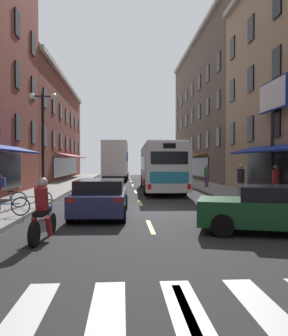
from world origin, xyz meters
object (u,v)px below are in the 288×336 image
transit_bus (161,166)px  street_lamp_twin (43,141)px  bicycle_mid (5,206)px  pedestrian_rear (207,175)px  pedestrian_mid (276,182)px  sedan_near (277,209)px  bicycle_near (32,198)px  box_truck (116,161)px  sedan_mid (101,197)px  billboard_sign (273,107)px  motorcycle_rider (43,214)px  pedestrian_far (241,181)px

transit_bus → street_lamp_twin: size_ratio=2.21×
bicycle_mid → pedestrian_rear: bearing=52.4°
pedestrian_mid → sedan_near: bearing=-142.2°
pedestrian_mid → pedestrian_rear: (-1.00, 9.93, -0.06)m
transit_bus → pedestrian_mid: (4.69, -8.50, -0.66)m
bicycle_mid → street_lamp_twin: street_lamp_twin is taller
sedan_near → bicycle_near: 9.90m
sedan_near → bicycle_mid: (-8.59, 2.92, -0.21)m
box_truck → sedan_mid: bearing=-90.4°
bicycle_mid → street_lamp_twin: size_ratio=0.32×
pedestrian_mid → bicycle_mid: bearing=170.0°
transit_bus → billboard_sign: bearing=-53.0°
transit_bus → bicycle_mid: (-6.90, -12.33, -1.23)m
motorcycle_rider → sedan_near: bearing=4.3°
bicycle_near → motorcycle_rider: bearing=-73.2°
box_truck → motorcycle_rider: box_truck is taller
billboard_sign → street_lamp_twin: 12.12m
box_truck → street_lamp_twin: street_lamp_twin is taller
billboard_sign → bicycle_mid: bearing=-155.8°
bicycle_mid → street_lamp_twin: bearing=88.8°
pedestrian_rear → pedestrian_mid: bearing=-48.6°
billboard_sign → pedestrian_mid: (-0.52, -1.60, -3.88)m
sedan_mid → box_truck: bearing=89.6°
sedan_near → pedestrian_rear: (1.99, 16.68, 0.30)m
transit_bus → street_lamp_twin: street_lamp_twin is taller
transit_bus → bicycle_near: bearing=-123.8°
transit_bus → pedestrian_far: size_ratio=6.52×
pedestrian_far → street_lamp_twin: (-9.99, 0.83, 2.05)m
sedan_mid → bicycle_near: (-3.03, 1.64, -0.21)m
sedan_near → pedestrian_rear: 16.80m
sedan_near → pedestrian_far: pedestrian_far is taller
sedan_mid → motorcycle_rider: size_ratio=2.33×
box_truck → sedan_mid: 23.20m
street_lamp_twin → bicycle_near: bearing=-86.6°
billboard_sign → sedan_near: size_ratio=1.34×
sedan_near → bicycle_near: size_ratio=2.76×
transit_bus → sedan_mid: (-3.57, -11.49, -1.02)m
box_truck → bicycle_mid: box_truck is taller
bicycle_near → street_lamp_twin: bearing=93.4°
transit_bus → bicycle_mid: size_ratio=6.98×
box_truck → bicycle_mid: bearing=-98.2°
transit_bus → motorcycle_rider: bearing=-107.0°
pedestrian_mid → pedestrian_far: 1.66m
box_truck → bicycle_near: bearing=-98.4°
billboard_sign → pedestrian_mid: billboard_sign is taller
pedestrian_mid → transit_bus: bearing=90.6°
billboard_sign → box_truck: size_ratio=0.80×
transit_bus → motorcycle_rider: transit_bus is taller
sedan_mid → bicycle_mid: 3.43m
bicycle_mid → pedestrian_rear: (10.58, 13.76, 0.51)m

